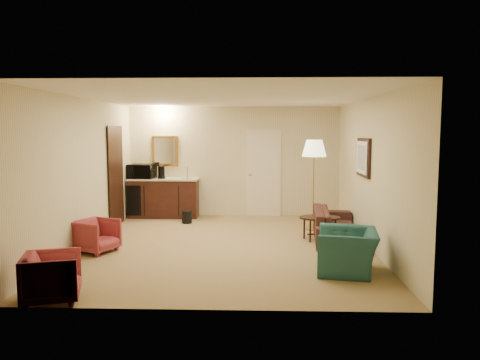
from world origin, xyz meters
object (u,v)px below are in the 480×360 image
object	(u,v)px
wetbar_cabinet	(164,198)
microwave	(142,170)
coffee_table	(320,228)
coffee_maker	(161,172)
teal_armchair	(348,244)
waste_bin	(187,217)
rose_chair_far	(52,275)
rose_chair_near	(96,234)
floor_lamp	(314,185)
sofa	(335,219)

from	to	relation	value
wetbar_cabinet	microwave	size ratio (longest dim) A/B	2.72
coffee_table	coffee_maker	bearing A→B (deg)	147.67
teal_armchair	microwave	distance (m)	5.81
wetbar_cabinet	coffee_table	xyz separation A→B (m)	(3.36, -2.21, -0.24)
waste_bin	rose_chair_far	bearing A→B (deg)	-100.62
rose_chair_near	floor_lamp	distance (m)	4.35
wetbar_cabinet	microwave	distance (m)	0.83
wetbar_cabinet	coffee_maker	world-z (taller)	coffee_maker
teal_armchair	rose_chair_near	distance (m)	4.11
wetbar_cabinet	rose_chair_far	bearing A→B (deg)	-92.59
rose_chair_far	coffee_table	world-z (taller)	rose_chair_far
rose_chair_far	microwave	world-z (taller)	microwave
rose_chair_far	floor_lamp	world-z (taller)	floor_lamp
teal_armchair	coffee_table	bearing A→B (deg)	-166.80
wetbar_cabinet	microwave	xyz separation A→B (m)	(-0.50, -0.04, 0.66)
microwave	rose_chair_near	bearing A→B (deg)	-79.07
wetbar_cabinet	teal_armchair	size ratio (longest dim) A/B	1.74
wetbar_cabinet	teal_armchair	world-z (taller)	wetbar_cabinet
sofa	coffee_maker	bearing A→B (deg)	65.66
wetbar_cabinet	teal_armchair	xyz separation A→B (m)	(3.49, -4.21, -0.05)
sofa	teal_armchair	distance (m)	2.03
microwave	coffee_maker	distance (m)	0.47
sofa	rose_chair_near	xyz separation A→B (m)	(-4.16, -1.06, -0.07)
rose_chair_near	floor_lamp	xyz separation A→B (m)	(3.85, 1.92, 0.62)
waste_bin	microwave	distance (m)	1.66
wetbar_cabinet	rose_chair_far	world-z (taller)	wetbar_cabinet
sofa	coffee_table	xyz separation A→B (m)	(-0.29, -0.03, -0.16)
waste_bin	microwave	size ratio (longest dim) A/B	0.46
teal_armchair	coffee_maker	distance (m)	5.48
microwave	coffee_maker	bearing A→B (deg)	8.63
rose_chair_near	floor_lamp	bearing A→B (deg)	-40.20
teal_armchair	rose_chair_near	size ratio (longest dim) A/B	1.53
sofa	rose_chair_near	size ratio (longest dim) A/B	3.18
rose_chair_far	waste_bin	size ratio (longest dim) A/B	2.37
wetbar_cabinet	rose_chair_far	xyz separation A→B (m)	(-0.25, -5.52, -0.13)
microwave	waste_bin	bearing A→B (deg)	-19.57
rose_chair_far	microwave	size ratio (longest dim) A/B	1.08
rose_chair_far	floor_lamp	bearing A→B (deg)	-57.23
sofa	floor_lamp	bearing A→B (deg)	25.17
coffee_table	microwave	bearing A→B (deg)	150.71
wetbar_cabinet	rose_chair_near	distance (m)	3.28
teal_armchair	microwave	bearing A→B (deg)	-126.66
rose_chair_near	coffee_maker	size ratio (longest dim) A/B	2.13
wetbar_cabinet	waste_bin	distance (m)	1.02
sofa	rose_chair_far	xyz separation A→B (m)	(-3.91, -3.34, -0.06)
rose_chair_near	rose_chair_far	distance (m)	2.29
coffee_maker	microwave	bearing A→B (deg)	177.31
rose_chair_far	coffee_maker	distance (m)	5.51
rose_chair_near	coffee_table	bearing A→B (deg)	-51.80
sofa	coffee_table	distance (m)	0.34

